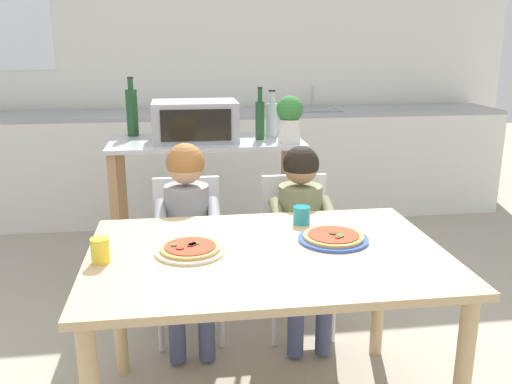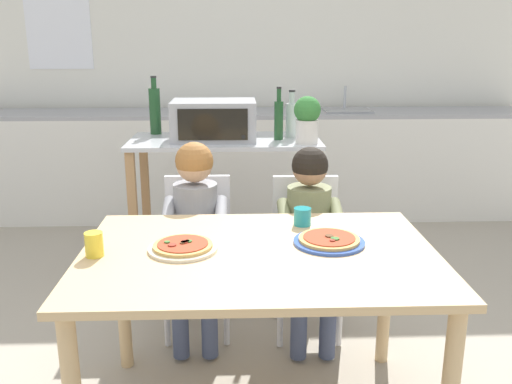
{
  "view_description": "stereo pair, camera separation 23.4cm",
  "coord_description": "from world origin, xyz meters",
  "views": [
    {
      "loc": [
        -0.32,
        -1.94,
        1.52
      ],
      "look_at": [
        0.0,
        0.3,
        0.89
      ],
      "focal_mm": 38.8,
      "sensor_mm": 36.0,
      "label": 1
    },
    {
      "loc": [
        -0.08,
        -1.96,
        1.52
      ],
      "look_at": [
        0.0,
        0.3,
        0.89
      ],
      "focal_mm": 38.8,
      "sensor_mm": 36.0,
      "label": 2
    }
  ],
  "objects": [
    {
      "name": "back_wall_tiled",
      "position": [
        -0.0,
        3.17,
        1.35
      ],
      "size": [
        5.53,
        0.13,
        2.7
      ],
      "color": "white",
      "rests_on": "ground"
    },
    {
      "name": "drinking_cup_yellow",
      "position": [
        -0.61,
        -0.02,
        0.78
      ],
      "size": [
        0.07,
        0.07,
        0.09
      ],
      "primitive_type": "cylinder",
      "color": "yellow",
      "rests_on": "dining_table"
    },
    {
      "name": "bottle_squat_spirits",
      "position": [
        -0.6,
        1.63,
        1.07
      ],
      "size": [
        0.07,
        0.07,
        0.37
      ],
      "color": "#1E4723",
      "rests_on": "kitchen_island_cart"
    },
    {
      "name": "bottle_brown_beer",
      "position": [
        0.26,
        1.47,
        1.03
      ],
      "size": [
        0.07,
        0.07,
        0.29
      ],
      "color": "#ADB7B2",
      "rests_on": "kitchen_island_cart"
    },
    {
      "name": "dining_table",
      "position": [
        0.0,
        0.0,
        0.64
      ],
      "size": [
        1.35,
        0.92,
        0.74
      ],
      "color": "tan",
      "rests_on": "ground"
    },
    {
      "name": "pizza_plate_blue_rimmed",
      "position": [
        0.28,
        0.07,
        0.75
      ],
      "size": [
        0.28,
        0.28,
        0.03
      ],
      "color": "#3356B7",
      "rests_on": "dining_table"
    },
    {
      "name": "bottle_dark_olive_oil",
      "position": [
        0.18,
        1.39,
        1.05
      ],
      "size": [
        0.06,
        0.06,
        0.32
      ],
      "color": "#1E4723",
      "rests_on": "kitchen_island_cart"
    },
    {
      "name": "potted_herb_plant",
      "position": [
        0.33,
        1.25,
        1.07
      ],
      "size": [
        0.16,
        0.16,
        0.28
      ],
      "color": "beige",
      "rests_on": "kitchen_island_cart"
    },
    {
      "name": "dining_chair_right",
      "position": [
        0.28,
        0.74,
        0.48
      ],
      "size": [
        0.36,
        0.36,
        0.81
      ],
      "color": "silver",
      "rests_on": "ground"
    },
    {
      "name": "kitchen_counter",
      "position": [
        0.0,
        2.76,
        0.46
      ],
      "size": [
        4.97,
        0.6,
        1.11
      ],
      "color": "silver",
      "rests_on": "ground"
    },
    {
      "name": "kitchen_island_cart",
      "position": [
        -0.15,
        1.42,
        0.61
      ],
      "size": [
        1.17,
        0.55,
        0.92
      ],
      "color": "#B7BABF",
      "rests_on": "ground"
    },
    {
      "name": "child_in_grey_shirt",
      "position": [
        -0.29,
        0.65,
        0.65
      ],
      "size": [
        0.32,
        0.42,
        1.01
      ],
      "color": "#424C6B",
      "rests_on": "ground"
    },
    {
      "name": "drinking_cup_teal",
      "position": [
        0.2,
        0.3,
        0.78
      ],
      "size": [
        0.07,
        0.07,
        0.08
      ],
      "primitive_type": "cylinder",
      "color": "teal",
      "rests_on": "dining_table"
    },
    {
      "name": "child_in_olive_shirt",
      "position": [
        0.28,
        0.62,
        0.64
      ],
      "size": [
        0.32,
        0.42,
        0.99
      ],
      "color": "#424C6B",
      "rests_on": "ground"
    },
    {
      "name": "ground_plane",
      "position": [
        0.0,
        1.24,
        0.0
      ],
      "size": [
        12.44,
        12.44,
        0.0
      ],
      "primitive_type": "plane",
      "color": "#A89E8C"
    },
    {
      "name": "pizza_plate_cream",
      "position": [
        -0.29,
        0.02,
        0.75
      ],
      "size": [
        0.26,
        0.26,
        0.03
      ],
      "color": "beige",
      "rests_on": "dining_table"
    },
    {
      "name": "toaster_oven",
      "position": [
        -0.22,
        1.4,
        1.03
      ],
      "size": [
        0.5,
        0.35,
        0.24
      ],
      "color": "#999BA0",
      "rests_on": "kitchen_island_cart"
    },
    {
      "name": "dining_chair_left",
      "position": [
        -0.29,
        0.77,
        0.48
      ],
      "size": [
        0.36,
        0.36,
        0.81
      ],
      "color": "silver",
      "rests_on": "ground"
    }
  ]
}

